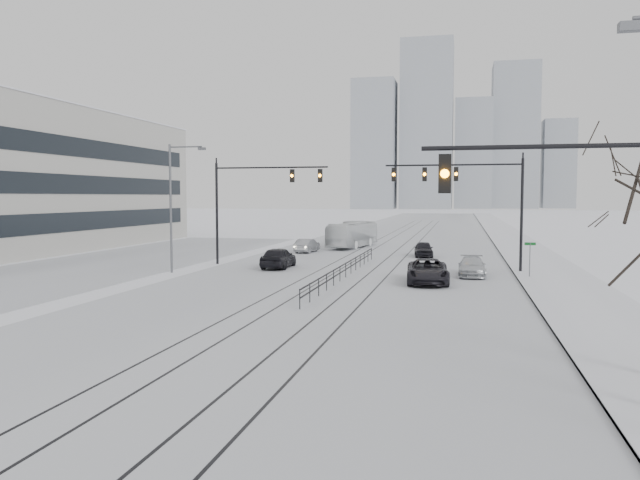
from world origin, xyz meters
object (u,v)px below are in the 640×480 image
Objects in this scene: sedan_nb_front at (428,272)px; sedan_sb_inner at (278,258)px; sedan_sb_outer at (307,246)px; sedan_nb_right at (472,267)px; traffic_mast_near at (602,230)px; box_truck at (353,235)px; sedan_nb_far at (424,249)px.

sedan_sb_inner is at bearing 148.36° from sedan_nb_front.
sedan_sb_outer is 0.91× the size of sedan_nb_right.
traffic_mast_near is 45.17m from sedan_sb_outer.
sedan_sb_outer is at bearing 74.37° from box_truck.
sedan_nb_far is (10.06, 11.49, -0.12)m from sedan_sb_inner.
sedan_sb_outer is (-17.75, 41.35, -3.90)m from traffic_mast_near.
traffic_mast_near is 1.75× the size of sedan_sb_outer.
sedan_nb_far is (-1.27, 17.34, -0.08)m from sedan_nb_front.
box_truck reaches higher than sedan_nb_front.
traffic_mast_near reaches higher than sedan_nb_right.
sedan_sb_inner reaches higher than sedan_sb_outer.
sedan_sb_outer is at bearing -86.36° from sedan_sb_inner.
traffic_mast_near is 0.72× the size of box_truck.
sedan_nb_far is (-6.62, 39.66, -3.89)m from traffic_mast_near.
sedan_sb_inner is at bearing -136.88° from sedan_nb_far.
sedan_nb_right is 13.70m from sedan_nb_far.
sedan_nb_far is at bearing 176.06° from sedan_sb_outer.
traffic_mast_near reaches higher than sedan_sb_inner.
box_truck reaches higher than sedan_sb_outer.
traffic_mast_near is 1.50× the size of sedan_sb_inner.
sedan_nb_front is 1.37× the size of sedan_nb_far.
sedan_sb_inner is 0.86× the size of sedan_nb_front.
sedan_nb_front is (-5.35, 22.32, -3.81)m from traffic_mast_near.
sedan_sb_inner is 1.18× the size of sedan_nb_far.
box_truck is at bearing -111.55° from sedan_sb_outer.
sedan_nb_far is (-3.99, 13.11, 0.03)m from sedan_nb_right.
box_truck is (3.27, 6.64, 0.70)m from sedan_sb_outer.
sedan_nb_front is at bearing -91.46° from sedan_nb_far.
sedan_nb_front is at bearing 127.77° from sedan_sb_outer.
sedan_nb_right is (-2.63, 26.56, -3.92)m from traffic_mast_near.
sedan_nb_front is 0.55× the size of box_truck.
traffic_mast_near is at bearing -84.58° from sedan_nb_right.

